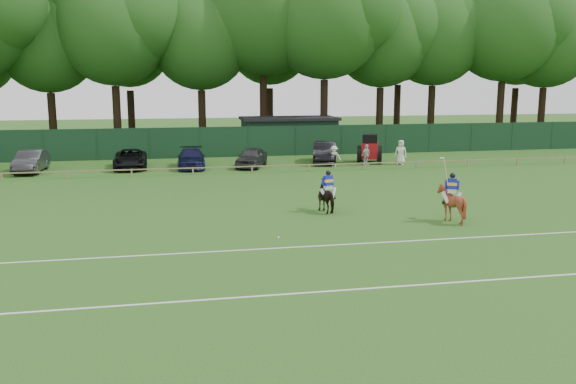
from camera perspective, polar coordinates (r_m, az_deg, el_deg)
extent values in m
plane|color=#1E4C14|center=(24.21, 0.24, -4.57)|extent=(160.00, 160.00, 0.00)
imported|color=black|center=(29.38, 3.76, -0.50)|extent=(1.16, 1.80, 1.41)
imported|color=maroon|center=(28.19, 15.03, -1.05)|extent=(1.88, 1.95, 1.66)
imported|color=#2B2B2D|center=(45.46, -22.93, 2.66)|extent=(1.76, 4.65, 1.51)
imported|color=black|center=(45.11, -14.53, 3.00)|extent=(2.36, 4.96, 1.37)
imported|color=#101334|center=(44.52, -9.04, 3.12)|extent=(2.11, 4.81, 1.37)
imported|color=#313134|center=(44.48, -3.43, 3.26)|extent=(3.13, 4.54, 1.44)
imported|color=black|center=(46.90, 3.44, 3.74)|extent=(2.88, 5.18, 1.62)
imported|color=silver|center=(44.66, 4.34, 3.34)|extent=(1.13, 0.89, 1.54)
imported|color=beige|center=(45.39, 7.33, 3.44)|extent=(1.00, 0.83, 1.60)
imported|color=silver|center=(46.40, 10.51, 3.66)|extent=(1.08, 1.00, 1.85)
cube|color=silver|center=(29.28, 3.77, 0.46)|extent=(0.41, 0.34, 0.18)
cube|color=#181DAC|center=(29.23, 3.78, 1.08)|extent=(0.46, 0.40, 0.51)
cube|color=gold|center=(29.23, 3.78, 1.04)|extent=(0.49, 0.39, 0.18)
sphere|color=black|center=(29.17, 3.79, 1.80)|extent=(0.25, 0.25, 0.25)
cylinder|color=silver|center=(29.42, 4.26, -0.09)|extent=(0.40, 0.41, 0.59)
cylinder|color=silver|center=(29.17, 3.37, -0.17)|extent=(0.44, 0.30, 0.59)
cube|color=silver|center=(28.08, 15.08, 0.10)|extent=(0.44, 0.40, 0.18)
cube|color=#181DAC|center=(28.03, 15.11, 0.75)|extent=(0.50, 0.45, 0.51)
cube|color=gold|center=(28.03, 15.11, 0.71)|extent=(0.51, 0.45, 0.18)
sphere|color=black|center=(27.97, 15.15, 1.49)|extent=(0.25, 0.25, 0.25)
cylinder|color=silver|center=(28.08, 15.58, -0.54)|extent=(0.48, 0.26, 0.59)
cylinder|color=silver|center=(28.09, 14.52, -0.49)|extent=(0.37, 0.47, 0.59)
cylinder|color=tan|center=(28.00, 14.56, 1.90)|extent=(0.08, 0.64, 1.17)
sphere|color=silver|center=(24.49, -0.91, -4.28)|extent=(0.09, 0.09, 0.09)
cube|color=silver|center=(18.63, 4.00, -9.24)|extent=(60.00, 0.10, 0.01)
cube|color=silver|center=(23.26, 0.74, -5.18)|extent=(60.00, 0.10, 0.01)
cube|color=#997F5B|center=(41.58, -4.76, 2.37)|extent=(62.00, 0.08, 0.08)
cube|color=#14351E|center=(50.37, -5.96, 4.68)|extent=(92.00, 0.04, 2.50)
cube|color=#14331E|center=(54.19, 0.08, 5.30)|extent=(8.00, 4.00, 2.80)
cube|color=black|center=(54.08, 0.08, 6.90)|extent=(8.40, 4.40, 0.24)
cube|color=maroon|center=(47.27, 7.66, 3.92)|extent=(1.88, 2.49, 1.20)
cube|color=black|center=(46.82, 7.68, 4.87)|extent=(1.45, 1.50, 0.83)
cylinder|color=black|center=(46.69, 6.68, 3.52)|extent=(0.73, 1.39, 1.38)
cylinder|color=black|center=(46.66, 8.60, 3.47)|extent=(0.73, 1.39, 1.38)
cylinder|color=black|center=(48.28, 6.84, 3.35)|extent=(0.51, 0.79, 0.74)
cylinder|color=black|center=(48.25, 8.49, 3.31)|extent=(0.51, 0.79, 0.74)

